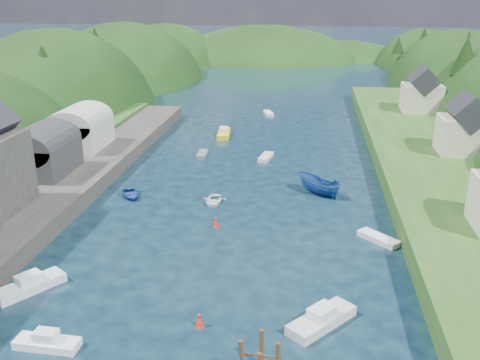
# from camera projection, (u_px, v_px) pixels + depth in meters

# --- Properties ---
(ground) EXTENTS (600.00, 600.00, 0.00)m
(ground) POSITION_uv_depth(u_px,v_px,m) (259.00, 156.00, 81.65)
(ground) COLOR black
(ground) RESTS_ON ground
(hillside_left) EXTENTS (44.00, 245.56, 52.00)m
(hillside_left) POSITION_uv_depth(u_px,v_px,m) (59.00, 150.00, 113.26)
(hillside_left) COLOR black
(hillside_left) RESTS_ON ground
(far_hills) EXTENTS (103.00, 68.00, 44.00)m
(far_hills) POSITION_uv_depth(u_px,v_px,m) (294.00, 87.00, 200.82)
(far_hills) COLOR black
(far_hills) RESTS_ON ground
(hill_trees) EXTENTS (91.77, 151.99, 12.16)m
(hill_trees) POSITION_uv_depth(u_px,v_px,m) (275.00, 69.00, 91.38)
(hill_trees) COLOR black
(hill_trees) RESTS_ON ground
(quay_left) EXTENTS (12.00, 110.00, 2.00)m
(quay_left) POSITION_uv_depth(u_px,v_px,m) (5.00, 222.00, 56.30)
(quay_left) COLOR #2D2B28
(quay_left) RESTS_ON ground
(boat_sheds) EXTENTS (7.00, 21.00, 7.50)m
(boat_sheds) POSITION_uv_depth(u_px,v_px,m) (62.00, 136.00, 72.82)
(boat_sheds) COLOR #2D2D30
(boat_sheds) RESTS_ON quay_left
(terrace_right) EXTENTS (16.00, 120.00, 2.40)m
(terrace_right) POSITION_uv_depth(u_px,v_px,m) (444.00, 178.00, 68.82)
(terrace_right) COLOR #234719
(terrace_right) RESTS_ON ground
(right_bank_cottages) EXTENTS (9.00, 59.24, 8.41)m
(right_bank_cottages) POSITION_uv_depth(u_px,v_px,m) (457.00, 128.00, 74.65)
(right_bank_cottages) COLOR beige
(right_bank_cottages) RESTS_ON terrace_right
(channel_buoy_near) EXTENTS (0.70, 0.70, 1.10)m
(channel_buoy_near) POSITION_uv_depth(u_px,v_px,m) (199.00, 321.00, 40.45)
(channel_buoy_near) COLOR red
(channel_buoy_near) RESTS_ON ground
(channel_buoy_far) EXTENTS (0.70, 0.70, 1.10)m
(channel_buoy_far) POSITION_uv_depth(u_px,v_px,m) (216.00, 222.00, 57.47)
(channel_buoy_far) COLOR red
(channel_buoy_far) RESTS_ON ground
(moored_boats) EXTENTS (35.52, 99.14, 2.41)m
(moored_boats) POSITION_uv_depth(u_px,v_px,m) (206.00, 242.00, 52.60)
(moored_boats) COLOR silver
(moored_boats) RESTS_ON ground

